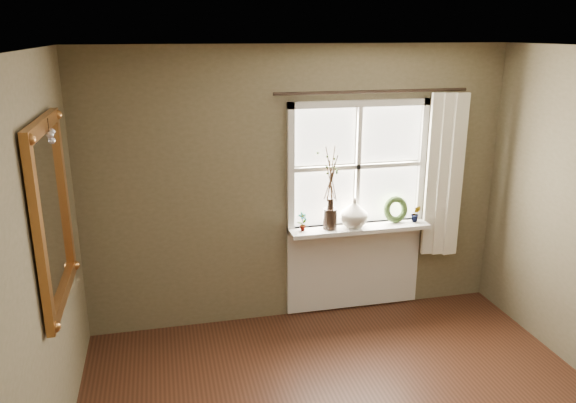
{
  "coord_description": "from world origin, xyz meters",
  "views": [
    {
      "loc": [
        -1.25,
        -2.64,
        2.71
      ],
      "look_at": [
        -0.28,
        1.55,
        1.39
      ],
      "focal_mm": 35.0,
      "sensor_mm": 36.0,
      "label": 1
    }
  ],
  "objects_px": {
    "cream_vase": "(354,213)",
    "gilt_mirror": "(52,213)",
    "dark_jug": "(330,219)",
    "wreath": "(395,212)"
  },
  "relations": [
    {
      "from": "dark_jug",
      "to": "wreath",
      "type": "relative_size",
      "value": 0.75
    },
    {
      "from": "dark_jug",
      "to": "cream_vase",
      "type": "xyz_separation_m",
      "value": [
        0.24,
        0.0,
        0.04
      ]
    },
    {
      "from": "wreath",
      "to": "gilt_mirror",
      "type": "distance_m",
      "value": 3.14
    },
    {
      "from": "dark_jug",
      "to": "wreath",
      "type": "bearing_deg",
      "value": 3.39
    },
    {
      "from": "cream_vase",
      "to": "wreath",
      "type": "relative_size",
      "value": 1.06
    },
    {
      "from": "cream_vase",
      "to": "wreath",
      "type": "bearing_deg",
      "value": 5.21
    },
    {
      "from": "dark_jug",
      "to": "cream_vase",
      "type": "bearing_deg",
      "value": 0.0
    },
    {
      "from": "cream_vase",
      "to": "gilt_mirror",
      "type": "relative_size",
      "value": 0.22
    },
    {
      "from": "cream_vase",
      "to": "gilt_mirror",
      "type": "distance_m",
      "value": 2.72
    },
    {
      "from": "cream_vase",
      "to": "gilt_mirror",
      "type": "height_order",
      "value": "gilt_mirror"
    }
  ]
}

